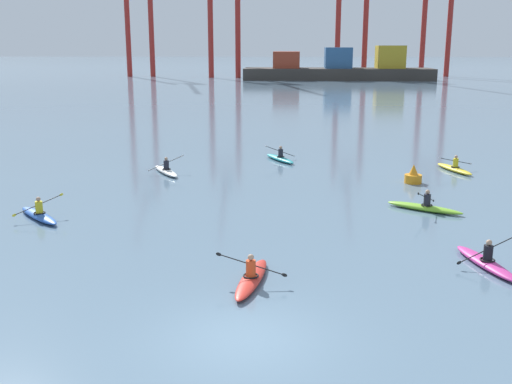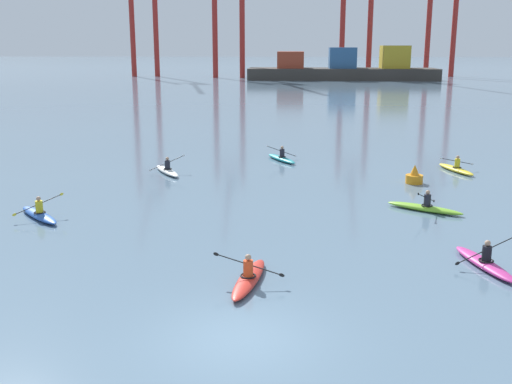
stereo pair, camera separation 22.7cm
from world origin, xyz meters
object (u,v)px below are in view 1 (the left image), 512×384
object	(u,v)px
kayak_magenta	(486,262)
kayak_lime	(425,207)
gantry_crane_east_mid	(353,1)
kayak_teal	(280,158)
kayak_red	(252,278)
kayak_blue	(39,215)
container_barge	(339,69)
channel_buoy	(413,176)
kayak_white	(166,170)
gantry_crane_east	(439,0)
kayak_yellow	(454,168)
gantry_crane_west_mid	(224,0)

from	to	relation	value
kayak_magenta	kayak_lime	size ratio (longest dim) A/B	1.08
gantry_crane_east_mid	kayak_teal	xyz separation A→B (m)	(-13.68, -104.52, -16.78)
kayak_red	kayak_blue	bearing A→B (deg)	145.49
container_barge	kayak_red	size ratio (longest dim) A/B	11.58
container_barge	kayak_blue	world-z (taller)	container_barge
channel_buoy	kayak_white	bearing A→B (deg)	173.26
kayak_white	container_barge	bearing A→B (deg)	80.38
gantry_crane_east	kayak_blue	distance (m)	132.01
kayak_teal	kayak_blue	bearing A→B (deg)	-125.46
gantry_crane_east_mid	gantry_crane_east	size ratio (longest dim) A/B	0.95
kayak_blue	kayak_magenta	bearing A→B (deg)	-15.12
gantry_crane_east_mid	kayak_teal	size ratio (longest dim) A/B	10.50
container_barge	kayak_teal	distance (m)	95.33
container_barge	kayak_yellow	size ratio (longest dim) A/B	11.71
kayak_yellow	kayak_lime	bearing A→B (deg)	-111.76
kayak_magenta	kayak_red	bearing A→B (deg)	-166.05
gantry_crane_west_mid	kayak_yellow	world-z (taller)	gantry_crane_west_mid
channel_buoy	kayak_lime	distance (m)	5.54
gantry_crane_east	kayak_magenta	bearing A→B (deg)	-101.74
gantry_crane_east	kayak_yellow	world-z (taller)	gantry_crane_east
kayak_yellow	channel_buoy	bearing A→B (deg)	-132.29
gantry_crane_west_mid	kayak_red	size ratio (longest dim) A/B	10.22
kayak_white	kayak_lime	xyz separation A→B (m)	(12.97, -7.11, -0.00)
kayak_teal	kayak_red	world-z (taller)	kayak_teal
kayak_lime	gantry_crane_east	bearing A→B (deg)	77.37
kayak_teal	kayak_magenta	distance (m)	19.61
gantry_crane_east	kayak_lime	distance (m)	125.35
container_barge	channel_buoy	distance (m)	100.70
container_barge	kayak_lime	world-z (taller)	container_barge
kayak_teal	kayak_yellow	bearing A→B (deg)	-14.58
kayak_white	kayak_red	xyz separation A→B (m)	(5.98, -15.83, -0.00)
gantry_crane_east	kayak_lime	bearing A→B (deg)	-102.63
channel_buoy	kayak_magenta	world-z (taller)	kayak_magenta
channel_buoy	kayak_lime	size ratio (longest dim) A/B	0.31
container_barge	kayak_blue	bearing A→B (deg)	-100.54
kayak_red	kayak_yellow	xyz separation A→B (m)	(10.50, 17.50, 0.00)
gantry_crane_west_mid	kayak_lime	distance (m)	115.15
kayak_red	kayak_yellow	size ratio (longest dim) A/B	1.01
gantry_crane_east	kayak_teal	world-z (taller)	gantry_crane_east
gantry_crane_east_mid	kayak_white	size ratio (longest dim) A/B	10.61
channel_buoy	kayak_yellow	xyz separation A→B (m)	(2.97, 3.26, -0.19)
gantry_crane_west_mid	kayak_yellow	xyz separation A→B (m)	(25.15, -103.08, -16.71)
gantry_crane_west_mid	kayak_magenta	xyz separation A→B (m)	(22.20, -118.71, -16.71)
gantry_crane_west_mid	channel_buoy	bearing A→B (deg)	-78.22
gantry_crane_east_mid	kayak_lime	distance (m)	117.34
gantry_crane_east_mid	kayak_teal	bearing A→B (deg)	-97.45
gantry_crane_west_mid	kayak_teal	world-z (taller)	gantry_crane_west_mid
kayak_white	kayak_magenta	size ratio (longest dim) A/B	0.94
gantry_crane_west_mid	kayak_yellow	bearing A→B (deg)	-76.29
kayak_blue	kayak_white	bearing A→B (deg)	70.12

